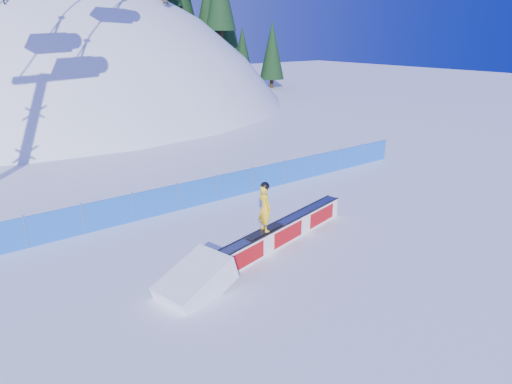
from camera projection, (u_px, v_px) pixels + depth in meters
ground at (300, 227)px, 18.05m from camera, size 160.00×160.00×0.00m
snow_hill at (62, 252)px, 55.57m from camera, size 64.00×64.00×64.00m
safety_fence at (235, 184)px, 21.23m from camera, size 22.05×0.05×1.30m
rail_box at (283, 232)px, 16.58m from camera, size 6.91×2.06×0.84m
snow_ramp at (196, 292)px, 13.55m from camera, size 2.55×1.91×1.43m
snowboarder at (265, 207)px, 15.35m from camera, size 1.73×0.69×1.78m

